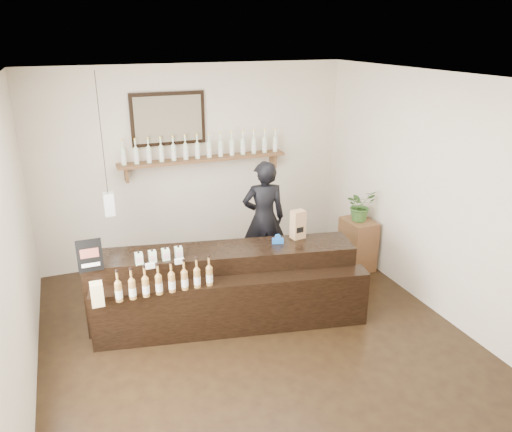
% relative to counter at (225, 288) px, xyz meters
% --- Properties ---
extents(ground, '(5.00, 5.00, 0.00)m').
position_rel_counter_xyz_m(ground, '(0.18, -0.59, -0.40)').
color(ground, black).
rests_on(ground, ground).
extents(room_shell, '(5.00, 5.00, 5.00)m').
position_rel_counter_xyz_m(room_shell, '(0.18, -0.59, 1.30)').
color(room_shell, beige).
rests_on(room_shell, ground).
extents(back_wall_decor, '(2.66, 0.96, 1.69)m').
position_rel_counter_xyz_m(back_wall_decor, '(0.04, 1.79, 1.35)').
color(back_wall_decor, brown).
rests_on(back_wall_decor, ground).
extents(counter, '(3.11, 1.39, 1.00)m').
position_rel_counter_xyz_m(counter, '(0.00, 0.00, 0.00)').
color(counter, black).
rests_on(counter, ground).
extents(promo_sign, '(0.26, 0.02, 0.36)m').
position_rel_counter_xyz_m(promo_sign, '(-1.43, 0.07, 0.63)').
color(promo_sign, black).
rests_on(promo_sign, counter).
extents(paper_bag, '(0.18, 0.14, 0.35)m').
position_rel_counter_xyz_m(paper_bag, '(0.96, 0.10, 0.63)').
color(paper_bag, '#A17D4D').
rests_on(paper_bag, counter).
extents(tape_dispenser, '(0.14, 0.09, 0.11)m').
position_rel_counter_xyz_m(tape_dispenser, '(0.67, 0.03, 0.49)').
color(tape_dispenser, '#1751A2').
rests_on(tape_dispenser, counter).
extents(side_cabinet, '(0.38, 0.51, 0.72)m').
position_rel_counter_xyz_m(side_cabinet, '(2.18, 0.64, -0.04)').
color(side_cabinet, brown).
rests_on(side_cabinet, ground).
extents(potted_plant, '(0.45, 0.40, 0.45)m').
position_rel_counter_xyz_m(potted_plant, '(2.18, 0.64, 0.54)').
color(potted_plant, '#365F26').
rests_on(potted_plant, side_cabinet).
extents(shopkeeper, '(0.73, 0.54, 1.82)m').
position_rel_counter_xyz_m(shopkeeper, '(0.87, 0.96, 0.51)').
color(shopkeeper, black).
rests_on(shopkeeper, ground).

